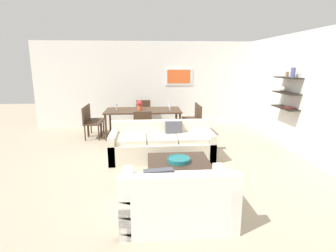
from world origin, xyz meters
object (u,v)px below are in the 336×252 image
object	(u,v)px
dining_chair_right_far	(193,116)
dining_chair_head	(144,113)
wine_glass_right_far	(169,104)
wine_glass_left_far	(116,105)
dining_chair_left_near	(89,121)
wine_glass_right_near	(170,106)
coffee_table	(178,171)
dining_chair_left_far	(92,117)
dining_chair_foot	(143,126)
decorative_bowl	(179,160)
sofa_beige	(162,145)
loveseat_white	(177,200)
dining_table	(143,112)
dining_chair_right_near	(196,119)
centerpiece_vase	(140,105)

from	to	relation	value
dining_chair_right_far	dining_chair_head	bearing A→B (deg)	154.67
wine_glass_right_far	wine_glass_left_far	xyz separation A→B (m)	(-1.51, 0.00, -0.01)
dining_chair_left_near	wine_glass_right_near	xyz separation A→B (m)	(2.21, 0.10, 0.36)
coffee_table	dining_chair_left_near	size ratio (longest dim) A/B	1.21
dining_chair_left_far	dining_chair_foot	world-z (taller)	same
decorative_bowl	dining_chair_left_far	xyz separation A→B (m)	(-2.09, 3.43, 0.09)
dining_chair_left_far	wine_glass_right_near	distance (m)	2.27
coffee_table	dining_chair_head	bearing A→B (deg)	98.87
dining_chair_left_near	dining_chair_head	xyz separation A→B (m)	(1.46, 1.15, 0.00)
sofa_beige	wine_glass_left_far	bearing A→B (deg)	119.53
loveseat_white	coffee_table	size ratio (longest dim) A/B	1.35
dining_chair_left_far	dining_table	bearing A→B (deg)	-9.02
dining_chair_right_near	wine_glass_left_far	bearing A→B (deg)	170.79
dining_table	loveseat_white	bearing A→B (deg)	-83.84
loveseat_white	dining_chair_right_far	world-z (taller)	dining_chair_right_far
dining_table	wine_glass_right_near	world-z (taller)	wine_glass_right_near
wine_glass_left_far	dining_chair_left_near	bearing A→B (deg)	-152.99
decorative_bowl	dining_chair_left_far	size ratio (longest dim) A/B	0.45
dining_chair_foot	decorative_bowl	bearing A→B (deg)	-74.47
dining_chair_foot	wine_glass_right_near	world-z (taller)	wine_glass_right_near
dining_chair_right_near	coffee_table	bearing A→B (deg)	-105.75
dining_chair_foot	dining_chair_left_far	bearing A→B (deg)	141.66
sofa_beige	dining_chair_right_far	distance (m)	2.41
coffee_table	centerpiece_vase	world-z (taller)	centerpiece_vase
dining_chair_left_far	dining_chair_right_near	world-z (taller)	same
sofa_beige	dining_chair_foot	distance (m)	1.12
decorative_bowl	dining_chair_left_near	xyz separation A→B (m)	(-2.09, 2.97, 0.09)
sofa_beige	dining_chair_right_near	distance (m)	2.01
dining_chair_head	coffee_table	bearing A→B (deg)	-81.13
dining_chair_left_far	wine_glass_left_far	world-z (taller)	wine_glass_left_far
loveseat_white	dining_chair_left_far	size ratio (longest dim) A/B	1.63
sofa_beige	wine_glass_right_near	bearing A→B (deg)	79.41
dining_chair_left_far	dining_chair_right_far	xyz separation A→B (m)	(2.91, 0.00, 0.00)
dining_chair_foot	sofa_beige	bearing A→B (deg)	-67.75
dining_chair_head	wine_glass_left_far	xyz separation A→B (m)	(-0.75, -0.79, 0.36)
decorative_bowl	dining_chair_head	size ratio (longest dim) A/B	0.45
dining_chair_right_far	wine_glass_left_far	size ratio (longest dim) A/B	5.35
dining_table	wine_glass_right_far	xyz separation A→B (m)	(0.75, 0.13, 0.19)
dining_chair_left_far	wine_glass_left_far	size ratio (longest dim) A/B	5.35
wine_glass_left_far	wine_glass_right_far	bearing A→B (deg)	0.00
loveseat_white	dining_chair_left_far	bearing A→B (deg)	112.81
dining_chair_right_far	dining_chair_foot	world-z (taller)	same
dining_table	wine_glass_left_far	distance (m)	0.78
dining_table	dining_chair_left_far	size ratio (longest dim) A/B	2.39
dining_chair_right_near	dining_chair_foot	xyz separation A→B (m)	(-1.46, -0.69, 0.00)
dining_table	wine_glass_right_far	bearing A→B (deg)	9.58
coffee_table	dining_chair_right_near	size ratio (longest dim) A/B	1.21
loveseat_white	dining_chair_left_near	size ratio (longest dim) A/B	1.63
sofa_beige	loveseat_white	distance (m)	2.41
wine_glass_right_far	dining_chair_right_far	bearing A→B (deg)	8.42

